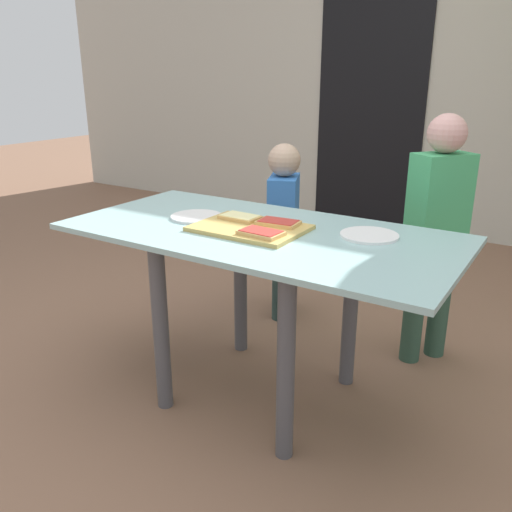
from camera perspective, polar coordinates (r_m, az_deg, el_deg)
name	(u,v)px	position (r m, az deg, el deg)	size (l,w,h in m)	color
ground_plane	(259,392)	(2.25, 0.33, -14.53)	(16.00, 16.00, 0.00)	#825D46
house_wall_back	(455,55)	(4.46, 20.72, 19.61)	(8.00, 0.20, 2.73)	#BCB7A8
house_door	(370,105)	(4.54, 12.24, 15.70)	(0.90, 0.02, 2.00)	black
dining_table	(259,260)	(1.99, 0.37, -0.47)	(1.46, 0.72, 0.70)	#8FB7B7
cutting_board	(250,228)	(1.95, -0.68, 3.05)	(0.40, 0.29, 0.02)	tan
pizza_slice_far_left	(240,217)	(2.03, -1.73, 4.22)	(0.16, 0.10, 0.02)	tan
pizza_slice_near_right	(261,233)	(1.83, 0.55, 2.53)	(0.16, 0.10, 0.02)	tan
pizza_slice_far_right	(278,223)	(1.96, 2.42, 3.63)	(0.16, 0.11, 0.02)	tan
plate_white_right	(369,235)	(1.91, 12.15, 2.21)	(0.21, 0.21, 0.01)	white
plate_white_left	(197,217)	(2.12, -6.43, 4.25)	(0.21, 0.21, 0.01)	white
child_left	(283,221)	(2.74, 2.96, 3.76)	(0.22, 0.28, 0.92)	#273D38
child_right	(436,227)	(2.38, 18.90, 2.96)	(0.26, 0.28, 1.10)	#2E4D3B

